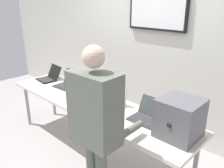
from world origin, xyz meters
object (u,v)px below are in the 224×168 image
at_px(laptop_station_1, 68,83).
at_px(equipment_box, 180,118).
at_px(laptop_station_3, 112,102).
at_px(person, 96,121).
at_px(laptop_station_2, 88,92).
at_px(workbench, 92,105).
at_px(laptop_station_4, 147,115).
at_px(laptop_station_0, 49,77).

bearing_deg(laptop_station_1, equipment_box, -2.67).
relative_size(laptop_station_3, person, 0.19).
bearing_deg(laptop_station_1, laptop_station_2, -3.56).
height_order(workbench, person, person).
height_order(workbench, laptop_station_2, laptop_station_2).
distance_m(equipment_box, laptop_station_4, 0.45).
bearing_deg(laptop_station_0, laptop_station_1, 3.27).
relative_size(laptop_station_0, laptop_station_2, 0.95).
relative_size(equipment_box, laptop_station_1, 1.06).
bearing_deg(laptop_station_3, laptop_station_0, 179.32).
relative_size(laptop_station_2, person, 0.23).
bearing_deg(equipment_box, laptop_station_2, 177.64).
distance_m(equipment_box, laptop_station_1, 1.91).
bearing_deg(person, laptop_station_1, 152.62).
height_order(laptop_station_0, laptop_station_2, laptop_station_2).
bearing_deg(laptop_station_0, laptop_station_2, -0.20).
bearing_deg(workbench, laptop_station_4, 8.08).
height_order(laptop_station_2, laptop_station_3, laptop_station_3).
xyz_separation_m(laptop_station_1, person, (1.46, -0.76, 0.21)).
distance_m(equipment_box, laptop_station_0, 2.40).
xyz_separation_m(laptop_station_0, laptop_station_4, (1.97, 0.00, -0.00)).
bearing_deg(laptop_station_0, workbench, -5.26).
relative_size(laptop_station_0, laptop_station_3, 1.14).
relative_size(laptop_station_1, laptop_station_3, 1.15).
distance_m(equipment_box, person, 0.81).
distance_m(laptop_station_1, laptop_station_2, 0.50).
distance_m(workbench, laptop_station_2, 0.25).
xyz_separation_m(laptop_station_2, person, (0.96, -0.73, 0.21)).
relative_size(workbench, laptop_station_4, 8.95).
height_order(laptop_station_2, laptop_station_4, laptop_station_2).
distance_m(workbench, laptop_station_4, 0.80).
distance_m(workbench, laptop_station_0, 1.19).
xyz_separation_m(equipment_box, laptop_station_1, (-1.91, 0.09, -0.14)).
height_order(laptop_station_1, laptop_station_4, laptop_station_1).
xyz_separation_m(workbench, equipment_box, (1.21, 0.05, 0.24)).
bearing_deg(equipment_box, laptop_station_4, 171.22).
height_order(workbench, laptop_station_3, laptop_station_3).
bearing_deg(person, equipment_box, 56.44).
bearing_deg(equipment_box, laptop_station_3, 177.29).
bearing_deg(person, workbench, 140.94).
relative_size(laptop_station_0, laptop_station_1, 1.00).
height_order(laptop_station_0, laptop_station_1, laptop_station_1).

